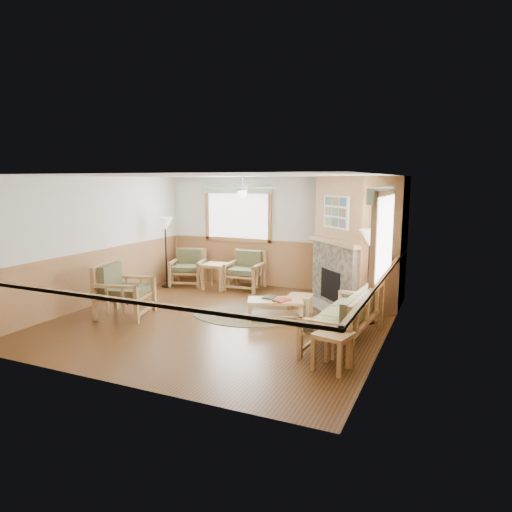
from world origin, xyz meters
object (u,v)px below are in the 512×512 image
at_px(coffee_table, 275,310).
at_px(floor_lamp_right, 369,277).
at_px(armchair_back_left, 188,267).
at_px(sofa, 344,316).
at_px(floor_lamp_left, 166,252).
at_px(end_table_sofa, 333,351).
at_px(armchair_back_right, 245,270).
at_px(armchair_left, 125,290).
at_px(end_table_chairs, 215,276).
at_px(footstool, 300,305).

bearing_deg(coffee_table, floor_lamp_right, -2.44).
bearing_deg(armchair_back_left, floor_lamp_right, -32.15).
height_order(sofa, floor_lamp_left, floor_lamp_left).
height_order(end_table_sofa, floor_lamp_right, floor_lamp_right).
bearing_deg(end_table_sofa, armchair_back_left, 141.90).
distance_m(armchair_back_left, end_table_sofa, 5.98).
bearing_deg(floor_lamp_right, armchair_back_right, 155.25).
height_order(armchair_back_left, armchair_left, armchair_left).
bearing_deg(end_table_chairs, armchair_left, -101.30).
bearing_deg(armchair_left, sofa, -101.03).
bearing_deg(armchair_left, end_table_sofa, -115.52).
distance_m(armchair_back_right, floor_lamp_right, 3.56).
bearing_deg(footstool, armchair_back_left, 158.56).
height_order(footstool, floor_lamp_left, floor_lamp_left).
xyz_separation_m(armchair_left, coffee_table, (2.79, 0.89, -0.31)).
height_order(armchair_left, coffee_table, armchair_left).
bearing_deg(footstool, sofa, -46.74).
bearing_deg(footstool, end_table_sofa, -61.68).
distance_m(sofa, end_table_sofa, 1.13).
distance_m(sofa, floor_lamp_left, 5.43).
xyz_separation_m(sofa, coffee_table, (-1.46, 0.67, -0.25)).
bearing_deg(armchair_left, armchair_back_right, -35.76).
bearing_deg(sofa, coffee_table, -110.28).
height_order(sofa, footstool, sofa).
xyz_separation_m(armchair_back_left, floor_lamp_right, (4.75, -1.33, 0.43)).
distance_m(sofa, footstool, 1.70).
relative_size(armchair_back_left, coffee_table, 0.86).
relative_size(end_table_sofa, footstool, 1.17).
xyz_separation_m(armchair_left, end_table_chairs, (0.53, 2.66, -0.20)).
distance_m(armchair_back_left, floor_lamp_right, 4.95).
distance_m(armchair_back_left, armchair_back_right, 1.54).
bearing_deg(end_table_chairs, floor_lamp_left, -168.00).
bearing_deg(floor_lamp_left, footstool, -13.99).
relative_size(armchair_left, end_table_chairs, 1.63).
height_order(coffee_table, floor_lamp_left, floor_lamp_left).
distance_m(armchair_back_left, end_table_chairs, 0.90).
relative_size(armchair_left, end_table_sofa, 1.92).
height_order(sofa, floor_lamp_right, floor_lamp_right).
xyz_separation_m(armchair_back_right, floor_lamp_right, (3.22, -1.48, 0.41)).
xyz_separation_m(armchair_back_right, end_table_sofa, (3.17, -3.85, -0.19)).
distance_m(end_table_chairs, footstool, 2.84).
relative_size(armchair_left, coffee_table, 1.00).
relative_size(sofa, armchair_left, 1.93).
bearing_deg(sofa, armchair_back_right, -127.51).
bearing_deg(armchair_back_right, floor_lamp_left, -165.62).
xyz_separation_m(armchair_back_right, footstool, (1.92, -1.51, -0.26)).
bearing_deg(floor_lamp_right, footstool, -178.75).
bearing_deg(footstool, floor_lamp_left, 166.01).
height_order(floor_lamp_left, floor_lamp_right, floor_lamp_right).
bearing_deg(floor_lamp_right, end_table_chairs, 163.00).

